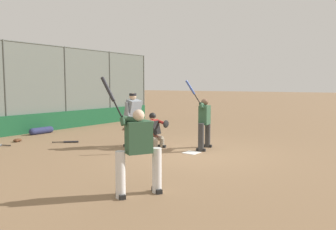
% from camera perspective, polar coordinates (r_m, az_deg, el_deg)
% --- Properties ---
extents(ground_plane, '(160.00, 160.00, 0.00)m').
position_cam_1_polar(ground_plane, '(9.72, 4.12, -6.59)').
color(ground_plane, '#846647').
extents(home_plate_marker, '(0.43, 0.43, 0.01)m').
position_cam_1_polar(home_plate_marker, '(9.72, 4.12, -6.56)').
color(home_plate_marker, white).
rests_on(home_plate_marker, ground_plane).
extents(backstop_fence, '(14.17, 0.08, 3.73)m').
position_cam_1_polar(backstop_fence, '(14.91, -21.75, 4.75)').
color(backstop_fence, '#515651').
rests_on(backstop_fence, ground_plane).
extents(padding_wall, '(13.81, 0.18, 0.78)m').
position_cam_1_polar(padding_wall, '(14.91, -21.34, -1.25)').
color(padding_wall, '#19512D').
rests_on(padding_wall, ground_plane).
extents(bleachers_beyond, '(9.86, 3.05, 1.80)m').
position_cam_1_polar(bleachers_beyond, '(18.32, -21.87, 0.52)').
color(bleachers_beyond, slate).
rests_on(bleachers_beyond, ground_plane).
extents(batter_at_plate, '(1.08, 0.56, 2.14)m').
position_cam_1_polar(batter_at_plate, '(10.18, 6.34, -1.18)').
color(batter_at_plate, '#333333').
rests_on(batter_at_plate, ground_plane).
extents(catcher_behind_plate, '(0.60, 0.71, 1.12)m').
position_cam_1_polar(catcher_behind_plate, '(10.34, -2.33, -2.59)').
color(catcher_behind_plate, gray).
rests_on(catcher_behind_plate, ground_plane).
extents(umpire_home, '(0.70, 0.45, 1.73)m').
position_cam_1_polar(umpire_home, '(10.64, -6.16, -0.48)').
color(umpire_home, '#4C4C51').
rests_on(umpire_home, ground_plane).
extents(batter_on_deck, '(0.84, 0.99, 2.15)m').
position_cam_1_polar(batter_on_deck, '(5.95, -5.21, -5.88)').
color(batter_on_deck, silver).
rests_on(batter_on_deck, ground_plane).
extents(spare_bat_by_padding, '(0.69, 0.64, 0.07)m').
position_cam_1_polar(spare_bat_by_padding, '(14.78, -7.58, -2.38)').
color(spare_bat_by_padding, black).
rests_on(spare_bat_by_padding, ground_plane).
extents(spare_bat_third_base_side, '(0.63, 0.68, 0.07)m').
position_cam_1_polar(spare_bat_third_base_side, '(11.83, -16.85, -4.49)').
color(spare_bat_third_base_side, black).
rests_on(spare_bat_third_base_side, ground_plane).
extents(fielding_glove_on_dirt, '(0.31, 0.23, 0.11)m').
position_cam_1_polar(fielding_glove_on_dirt, '(12.67, -24.74, -4.01)').
color(fielding_glove_on_dirt, '#56331E').
rests_on(fielding_glove_on_dirt, ground_plane).
extents(equipment_bag_dugout_side, '(1.09, 0.27, 0.27)m').
position_cam_1_polar(equipment_bag_dugout_side, '(14.30, -21.17, -2.54)').
color(equipment_bag_dugout_side, navy).
rests_on(equipment_bag_dugout_side, ground_plane).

